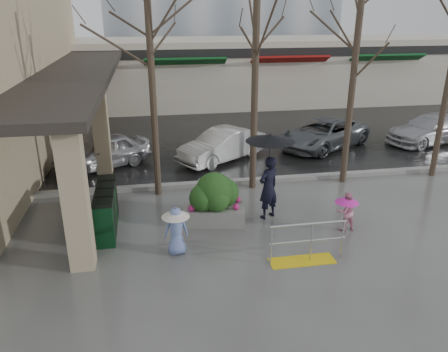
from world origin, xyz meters
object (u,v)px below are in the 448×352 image
object	(u,v)px
car_b	(222,145)
car_c	(324,133)
child_pink	(346,209)
car_d	(430,129)
handrail	(305,247)
tree_west	(149,33)
car_a	(102,152)
news_boxes	(107,209)
planter	(214,199)
tree_midwest	(256,27)
child_blue	(176,227)
woman	(269,169)
tree_mideast	(357,39)

from	to	relation	value
car_b	car_c	size ratio (longest dim) A/B	0.84
child_pink	car_c	distance (m)	7.81
car_b	car_d	distance (m)	9.82
handrail	tree_west	world-z (taller)	tree_west
handrail	tree_west	bearing A→B (deg)	124.99
child_pink	car_a	distance (m)	9.49
news_boxes	car_a	size ratio (longest dim) A/B	0.60
planter	car_d	bearing A→B (deg)	29.76
tree_west	tree_midwest	xyz separation A→B (m)	(3.20, 0.00, 0.15)
tree_west	handrail	bearing A→B (deg)	-55.01
tree_west	child_blue	world-z (taller)	tree_west
tree_midwest	woman	xyz separation A→B (m)	(-0.10, -2.31, -3.74)
child_blue	news_boxes	world-z (taller)	child_blue
tree_midwest	car_d	size ratio (longest dim) A/B	1.61
tree_midwest	car_d	world-z (taller)	tree_midwest
tree_mideast	child_pink	bearing A→B (deg)	-113.52
tree_midwest	news_boxes	world-z (taller)	tree_midwest
child_pink	planter	xyz separation A→B (m)	(-3.48, 1.09, 0.08)
car_d	planter	bearing A→B (deg)	-76.11
tree_west	tree_mideast	world-z (taller)	tree_west
tree_west	car_a	size ratio (longest dim) A/B	1.84
tree_mideast	planter	size ratio (longest dim) A/B	3.50
child_blue	car_b	distance (m)	7.28
tree_mideast	planter	distance (m)	6.89
car_b	handrail	bearing A→B (deg)	-28.55
child_blue	car_d	size ratio (longest dim) A/B	0.28
tree_midwest	planter	xyz separation A→B (m)	(-1.68, -2.36, -4.51)
tree_west	tree_midwest	size ratio (longest dim) A/B	0.97
news_boxes	car_d	xyz separation A→B (m)	(13.88, 6.18, 0.01)
car_a	car_c	world-z (taller)	same
child_blue	planter	bearing A→B (deg)	-129.97
woman	car_b	xyz separation A→B (m)	(-0.46, 5.32, -0.86)
woman	car_a	world-z (taller)	woman
car_d	handrail	bearing A→B (deg)	-62.12
planter	tree_midwest	bearing A→B (deg)	54.58
tree_midwest	child_blue	world-z (taller)	tree_midwest
car_c	planter	bearing A→B (deg)	-73.97
woman	car_a	bearing A→B (deg)	-74.82
tree_west	news_boxes	xyz separation A→B (m)	(-1.45, -2.31, -4.47)
tree_west	planter	distance (m)	5.19
tree_mideast	child_pink	distance (m)	5.65
car_b	tree_mideast	bearing A→B (deg)	18.24
planter	child_pink	bearing A→B (deg)	-17.36
handrail	car_b	size ratio (longest dim) A/B	0.50
child_pink	planter	size ratio (longest dim) A/B	0.60
news_boxes	car_c	distance (m)	10.84
woman	child_pink	xyz separation A→B (m)	(1.90, -1.13, -0.85)
child_pink	news_boxes	bearing A→B (deg)	-16.82
child_pink	car_d	bearing A→B (deg)	-142.21
handrail	planter	size ratio (longest dim) A/B	1.02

